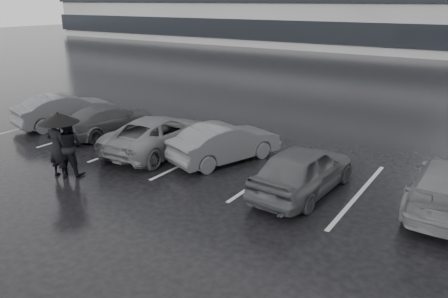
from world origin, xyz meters
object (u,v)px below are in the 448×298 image
car_main (303,169)px  pedestrian_right (69,146)px  car_west_c (109,120)px  car_west_d (66,110)px  car_west_a (225,142)px  car_west_b (159,134)px  pedestrian_left (57,147)px

car_main → pedestrian_right: (-6.57, -2.72, 0.23)m
car_west_c → car_west_d: size_ratio=0.98×
car_west_a → car_west_b: bearing=29.9°
car_west_a → car_west_b: car_west_a is taller
car_main → car_west_d: car_main is taller
car_west_a → car_west_c: size_ratio=0.95×
car_west_c → car_west_a: bearing=-173.4°
car_west_b → car_west_c: bearing=-13.2°
car_west_a → car_west_b: size_ratio=0.85×
car_west_c → car_west_d: car_west_d is taller
car_west_d → car_west_a: bearing=-164.7°
car_west_d → pedestrian_left: bearing=154.9°
car_west_c → car_west_d: 2.55m
car_west_c → pedestrian_right: bearing=128.4°
car_main → pedestrian_left: bearing=27.1°
car_west_d → pedestrian_left: pedestrian_left is taller
pedestrian_right → car_west_c: bearing=-76.1°
car_west_b → pedestrian_left: 3.65m
car_main → car_west_d: bearing=-1.3°
pedestrian_left → car_west_b: bearing=-113.9°
car_west_c → car_west_d: (-2.55, -0.10, 0.10)m
car_main → car_west_c: car_main is taller
car_west_b → pedestrian_right: pedestrian_right is taller
car_west_c → pedestrian_left: pedestrian_left is taller
car_main → car_west_a: car_main is taller
car_main → car_west_b: bearing=-1.8°
car_main → car_west_a: 3.37m
car_main → pedestrian_right: 7.11m
car_main → car_west_a: size_ratio=1.04×
car_west_a → car_west_c: (-5.62, 0.01, -0.05)m
car_main → car_west_c: (-8.85, 0.97, -0.10)m
car_main → car_west_d: size_ratio=0.97×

